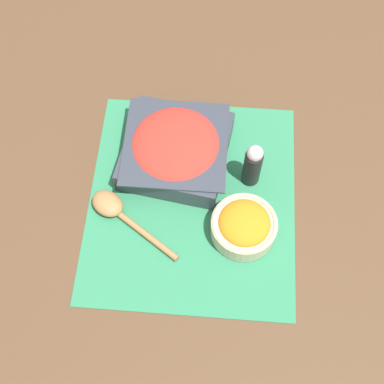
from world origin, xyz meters
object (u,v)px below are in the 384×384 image
at_px(tomato_bowl, 176,148).
at_px(pepper_shaker, 253,164).
at_px(wooden_spoon, 115,210).
at_px(carrot_bowl, 244,225).

height_order(tomato_bowl, pepper_shaker, pepper_shaker).
distance_m(wooden_spoon, pepper_shaker, 0.27).
bearing_deg(carrot_bowl, pepper_shaker, -5.30).
bearing_deg(tomato_bowl, wooden_spoon, 141.39).
bearing_deg(carrot_bowl, wooden_spoon, 85.08).
xyz_separation_m(tomato_bowl, pepper_shaker, (-0.04, -0.15, 0.02)).
xyz_separation_m(wooden_spoon, pepper_shaker, (0.09, -0.25, 0.04)).
bearing_deg(pepper_shaker, wooden_spoon, 110.26).
height_order(tomato_bowl, wooden_spoon, tomato_bowl).
bearing_deg(tomato_bowl, carrot_bowl, -137.45).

